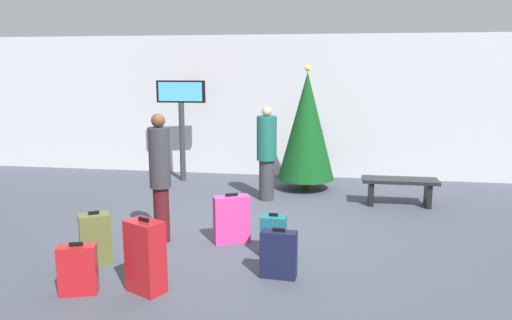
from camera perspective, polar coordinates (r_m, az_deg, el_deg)
ground_plane at (r=7.24m, az=-2.15°, el=-8.51°), size 16.00×16.00×0.00m
back_wall at (r=10.84m, az=1.95°, el=6.29°), size 16.00×0.20×3.07m
holiday_tree at (r=9.55m, az=5.94°, el=3.97°), size 1.11×1.11×2.43m
flight_info_kiosk at (r=10.35m, az=-8.71°, el=5.77°), size 1.03×0.13×2.12m
waiting_bench at (r=8.88m, az=16.41°, el=-2.92°), size 1.29×0.44×0.48m
traveller_0 at (r=8.79m, az=1.25°, el=1.03°), size 0.46×0.46×1.71m
traveller_1 at (r=6.78m, az=-11.13°, el=-1.63°), size 0.37×0.37×1.79m
suitcase_0 at (r=6.38m, az=-18.24°, el=-8.76°), size 0.43×0.39×0.67m
suitcase_1 at (r=5.71m, az=2.66°, el=-10.95°), size 0.42×0.20×0.59m
suitcase_2 at (r=5.46m, az=-12.78°, el=-10.94°), size 0.47×0.41×0.83m
suitcase_3 at (r=6.37m, az=2.05°, el=-8.79°), size 0.33×0.22×0.56m
suitcase_4 at (r=5.66m, az=-20.08°, el=-11.94°), size 0.43×0.29×0.58m
suitcase_5 at (r=6.78m, az=-2.85°, el=-6.92°), size 0.52×0.38×0.70m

